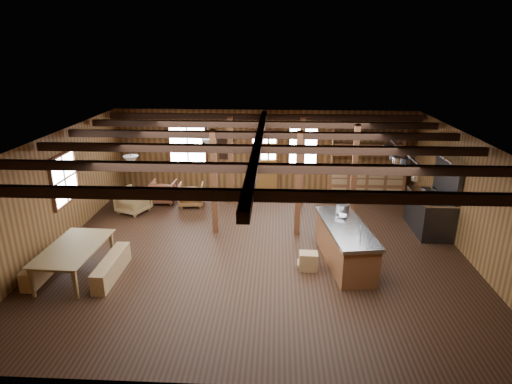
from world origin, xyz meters
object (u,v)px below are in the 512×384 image
commercial_range (433,208)px  dining_table (77,261)px  kitchen_island (345,244)px  armchair_a (163,192)px  armchair_b (191,195)px  armchair_c (133,200)px

commercial_range → dining_table: (-8.54, -2.83, -0.33)m
kitchen_island → commercial_range: (2.61, 1.93, 0.20)m
armchair_a → armchair_b: size_ratio=1.02×
armchair_a → armchair_c: bearing=51.7°
kitchen_island → armchair_c: kitchen_island is taller
kitchen_island → armchair_b: kitchen_island is taller
kitchen_island → armchair_b: size_ratio=3.36×
dining_table → armchair_c: size_ratio=2.39×
kitchen_island → dining_table: size_ratio=1.31×
kitchen_island → armchair_b: 5.56m
commercial_range → dining_table: bearing=-161.7°
kitchen_island → dining_table: 6.01m
dining_table → armchair_c: 3.78m
armchair_a → armchair_c: (-0.70, -0.88, 0.02)m
armchair_a → armchair_c: size_ratio=0.94×
armchair_b → kitchen_island: bearing=134.8°
kitchen_island → dining_table: (-5.94, -0.89, -0.13)m
kitchen_island → commercial_range: 3.25m
dining_table → armchair_b: armchair_b is taller
kitchen_island → armchair_c: size_ratio=3.13×
kitchen_island → commercial_range: bearing=28.5°
kitchen_island → armchair_a: bearing=136.2°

